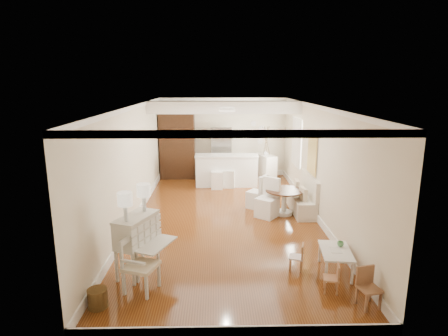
{
  "coord_description": "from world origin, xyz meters",
  "views": [
    {
      "loc": [
        -0.24,
        -8.85,
        3.35
      ],
      "look_at": [
        -0.05,
        0.3,
        1.24
      ],
      "focal_mm": 30.0,
      "sensor_mm": 36.0,
      "label": 1
    }
  ],
  "objects_px": {
    "fridge": "(231,153)",
    "sideboard": "(266,167)",
    "kids_chair_b": "(296,257)",
    "dining_table": "(284,202)",
    "gustavian_armchair": "(141,265)",
    "slip_chair_near": "(267,198)",
    "bar_stool_right": "(229,173)",
    "bar_stool_left": "(217,175)",
    "kids_chair_a": "(331,278)",
    "slip_chair_far": "(257,191)",
    "breakfast_counter": "(227,170)",
    "kids_chair_c": "(369,288)",
    "secretary_bureau": "(137,245)",
    "kids_table": "(335,261)",
    "wicker_basket": "(98,298)",
    "pantry_cabinet": "(178,146)"
  },
  "relations": [
    {
      "from": "secretary_bureau",
      "to": "kids_chair_a",
      "type": "relative_size",
      "value": 2.2
    },
    {
      "from": "wicker_basket",
      "to": "kids_chair_a",
      "type": "distance_m",
      "value": 3.68
    },
    {
      "from": "kids_chair_b",
      "to": "breakfast_counter",
      "type": "height_order",
      "value": "breakfast_counter"
    },
    {
      "from": "slip_chair_near",
      "to": "fridge",
      "type": "xyz_separation_m",
      "value": [
        -0.74,
        4.04,
        0.4
      ]
    },
    {
      "from": "kids_table",
      "to": "breakfast_counter",
      "type": "xyz_separation_m",
      "value": [
        -1.78,
        5.85,
        0.3
      ]
    },
    {
      "from": "secretary_bureau",
      "to": "kids_chair_a",
      "type": "xyz_separation_m",
      "value": [
        3.25,
        -0.67,
        -0.3
      ]
    },
    {
      "from": "fridge",
      "to": "sideboard",
      "type": "bearing_deg",
      "value": -15.13
    },
    {
      "from": "gustavian_armchair",
      "to": "sideboard",
      "type": "relative_size",
      "value": 0.99
    },
    {
      "from": "kids_chair_b",
      "to": "dining_table",
      "type": "relative_size",
      "value": 0.53
    },
    {
      "from": "wicker_basket",
      "to": "bar_stool_left",
      "type": "distance_m",
      "value": 6.72
    },
    {
      "from": "kids_chair_c",
      "to": "sideboard",
      "type": "bearing_deg",
      "value": 80.67
    },
    {
      "from": "gustavian_armchair",
      "to": "pantry_cabinet",
      "type": "height_order",
      "value": "pantry_cabinet"
    },
    {
      "from": "gustavian_armchair",
      "to": "bar_stool_right",
      "type": "xyz_separation_m",
      "value": [
        1.65,
        6.16,
        -0.0
      ]
    },
    {
      "from": "slip_chair_far",
      "to": "breakfast_counter",
      "type": "distance_m",
      "value": 2.4
    },
    {
      "from": "fridge",
      "to": "kids_chair_b",
      "type": "bearing_deg",
      "value": -82.43
    },
    {
      "from": "kids_table",
      "to": "bar_stool_left",
      "type": "relative_size",
      "value": 0.95
    },
    {
      "from": "kids_table",
      "to": "pantry_cabinet",
      "type": "relative_size",
      "value": 0.37
    },
    {
      "from": "kids_chair_a",
      "to": "slip_chair_near",
      "type": "relative_size",
      "value": 0.5
    },
    {
      "from": "gustavian_armchair",
      "to": "dining_table",
      "type": "height_order",
      "value": "gustavian_armchair"
    },
    {
      "from": "dining_table",
      "to": "fridge",
      "type": "distance_m",
      "value": 4.09
    },
    {
      "from": "gustavian_armchair",
      "to": "slip_chair_near",
      "type": "height_order",
      "value": "slip_chair_near"
    },
    {
      "from": "pantry_cabinet",
      "to": "sideboard",
      "type": "bearing_deg",
      "value": -6.48
    },
    {
      "from": "bar_stool_left",
      "to": "fridge",
      "type": "height_order",
      "value": "fridge"
    },
    {
      "from": "gustavian_armchair",
      "to": "wicker_basket",
      "type": "height_order",
      "value": "gustavian_armchair"
    },
    {
      "from": "secretary_bureau",
      "to": "kids_table",
      "type": "height_order",
      "value": "secretary_bureau"
    },
    {
      "from": "slip_chair_far",
      "to": "sideboard",
      "type": "xyz_separation_m",
      "value": [
        0.63,
        3.01,
        -0.02
      ]
    },
    {
      "from": "kids_table",
      "to": "bar_stool_left",
      "type": "height_order",
      "value": "bar_stool_left"
    },
    {
      "from": "gustavian_armchair",
      "to": "wicker_basket",
      "type": "distance_m",
      "value": 0.8
    },
    {
      "from": "secretary_bureau",
      "to": "kids_chair_c",
      "type": "relative_size",
      "value": 1.74
    },
    {
      "from": "slip_chair_near",
      "to": "bar_stool_right",
      "type": "relative_size",
      "value": 1.09
    },
    {
      "from": "breakfast_counter",
      "to": "dining_table",
      "type": "bearing_deg",
      "value": -63.56
    },
    {
      "from": "kids_chair_c",
      "to": "bar_stool_left",
      "type": "relative_size",
      "value": 0.69
    },
    {
      "from": "wicker_basket",
      "to": "kids_chair_b",
      "type": "distance_m",
      "value": 3.43
    },
    {
      "from": "gustavian_armchair",
      "to": "wicker_basket",
      "type": "bearing_deg",
      "value": 147.47
    },
    {
      "from": "kids_table",
      "to": "slip_chair_far",
      "type": "relative_size",
      "value": 0.93
    },
    {
      "from": "breakfast_counter",
      "to": "bar_stool_left",
      "type": "relative_size",
      "value": 2.27
    },
    {
      "from": "kids_chair_c",
      "to": "sideboard",
      "type": "height_order",
      "value": "sideboard"
    },
    {
      "from": "kids_chair_c",
      "to": "bar_stool_right",
      "type": "bearing_deg",
      "value": 92.06
    },
    {
      "from": "kids_chair_a",
      "to": "slip_chair_far",
      "type": "relative_size",
      "value": 0.54
    },
    {
      "from": "breakfast_counter",
      "to": "fridge",
      "type": "height_order",
      "value": "fridge"
    },
    {
      "from": "kids_chair_b",
      "to": "sideboard",
      "type": "distance_m",
      "value": 6.48
    },
    {
      "from": "bar_stool_right",
      "to": "slip_chair_far",
      "type": "bearing_deg",
      "value": -62.61
    },
    {
      "from": "bar_stool_left",
      "to": "bar_stool_right",
      "type": "bearing_deg",
      "value": 23.55
    },
    {
      "from": "dining_table",
      "to": "fridge",
      "type": "xyz_separation_m",
      "value": [
        -1.2,
        3.87,
        0.57
      ]
    },
    {
      "from": "slip_chair_near",
      "to": "slip_chair_far",
      "type": "bearing_deg",
      "value": 142.46
    },
    {
      "from": "breakfast_counter",
      "to": "slip_chair_far",
      "type": "bearing_deg",
      "value": -71.64
    },
    {
      "from": "kids_chair_c",
      "to": "bar_stool_left",
      "type": "height_order",
      "value": "bar_stool_left"
    },
    {
      "from": "kids_chair_c",
      "to": "dining_table",
      "type": "height_order",
      "value": "dining_table"
    },
    {
      "from": "kids_chair_c",
      "to": "fridge",
      "type": "xyz_separation_m",
      "value": [
        -1.76,
        7.96,
        0.59
      ]
    },
    {
      "from": "kids_chair_c",
      "to": "bar_stool_right",
      "type": "xyz_separation_m",
      "value": [
        -1.88,
        6.7,
        0.14
      ]
    }
  ]
}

